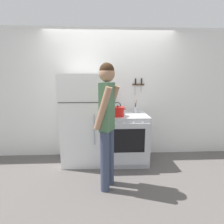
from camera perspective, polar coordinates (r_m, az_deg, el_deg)
name	(u,v)px	position (r m, az deg, el deg)	size (l,w,h in m)	color
ground_plane	(110,153)	(3.88, -0.70, -13.39)	(14.00, 14.00, 0.00)	#5B5654
wall_back	(110,94)	(3.57, -0.77, 5.76)	(10.00, 0.06, 2.55)	silver
refrigerator	(83,120)	(3.32, -9.55, -2.47)	(0.74, 0.66, 1.68)	white
stove_range	(126,138)	(3.38, 4.65, -8.49)	(0.79, 0.72, 0.93)	silver
dutch_oven_pot	(118,112)	(3.12, 1.85, 0.16)	(0.28, 0.24, 0.19)	red
tea_kettle	(117,110)	(3.39, 1.71, 0.62)	(0.24, 0.19, 0.22)	silver
utensil_jar	(135,110)	(3.44, 7.67, 0.75)	(0.09, 0.09, 0.26)	#B7BABF
person	(107,120)	(2.44, -1.60, -2.68)	(0.39, 0.44, 1.81)	#38425B
wall_knife_strip	(138,84)	(3.57, 8.58, 8.97)	(0.24, 0.03, 0.34)	brown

